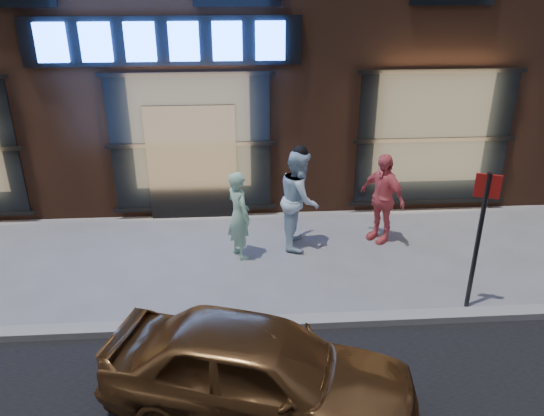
{
  "coord_description": "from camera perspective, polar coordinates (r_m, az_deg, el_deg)",
  "views": [
    {
      "loc": [
        0.93,
        -6.4,
        4.82
      ],
      "look_at": [
        1.48,
        1.6,
        1.2
      ],
      "focal_mm": 35.0,
      "sensor_mm": 36.0,
      "label": 1
    }
  ],
  "objects": [
    {
      "name": "man_cap",
      "position": [
        9.82,
        2.97,
        1.0
      ],
      "size": [
        0.82,
        0.99,
        1.88
      ],
      "primitive_type": "imported",
      "rotation": [
        0.0,
        0.0,
        1.45
      ],
      "color": "white",
      "rests_on": "ground"
    },
    {
      "name": "passerby",
      "position": [
        10.22,
        11.74,
        1.06
      ],
      "size": [
        0.93,
        1.08,
        1.75
      ],
      "primitive_type": "imported",
      "rotation": [
        0.0,
        0.0,
        -0.96
      ],
      "color": "#F46467",
      "rests_on": "ground"
    },
    {
      "name": "man_bowtie",
      "position": [
        9.46,
        -3.57,
        -0.77
      ],
      "size": [
        0.62,
        0.71,
        1.64
      ],
      "primitive_type": "imported",
      "rotation": [
        0.0,
        0.0,
        2.04
      ],
      "color": "#B6F0C4",
      "rests_on": "ground"
    },
    {
      "name": "sign_post",
      "position": [
        8.34,
        21.47,
        -2.15
      ],
      "size": [
        0.34,
        0.16,
        2.22
      ],
      "rotation": [
        0.0,
        0.0,
        -0.38
      ],
      "color": "#262628",
      "rests_on": "ground"
    },
    {
      "name": "ground",
      "position": [
        8.07,
        -10.0,
        -12.84
      ],
      "size": [
        90.0,
        90.0,
        0.0
      ],
      "primitive_type": "plane",
      "color": "slate",
      "rests_on": "ground"
    },
    {
      "name": "gold_sedan",
      "position": [
        6.36,
        -1.42,
        -17.08
      ],
      "size": [
        3.9,
        2.51,
        1.24
      ],
      "primitive_type": "imported",
      "rotation": [
        0.0,
        0.0,
        1.26
      ],
      "color": "brown",
      "rests_on": "ground"
    },
    {
      "name": "curb",
      "position": [
        8.03,
        -10.03,
        -12.5
      ],
      "size": [
        60.0,
        0.25,
        0.12
      ],
      "primitive_type": "cube",
      "color": "gray",
      "rests_on": "ground"
    }
  ]
}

